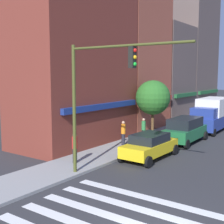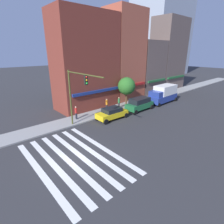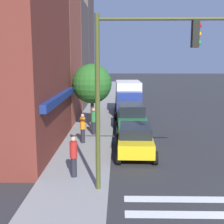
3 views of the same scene
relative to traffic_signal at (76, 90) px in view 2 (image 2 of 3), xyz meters
The scene contains 13 objects.
ground_plane 7.60m from the traffic_signal, 125.39° to the right, with size 200.00×200.00×0.00m, color #2D2D30.
sidewalk_left 6.34m from the traffic_signal, 142.83° to the left, with size 120.00×3.00×0.15m.
crosswalk_stripes 7.60m from the traffic_signal, 125.39° to the right, with size 6.29×10.80×0.01m.
storefront_row 18.24m from the traffic_signal, 21.50° to the left, with size 31.83×5.30×15.66m.
tower_distant 59.37m from the traffic_signal, 25.50° to the left, with size 20.28×14.49×45.16m.
traffic_signal is the anchor object (origin of this frame).
sedan_yellow 6.35m from the traffic_signal, ahead, with size 4.44×2.02×1.59m.
suv_green 11.34m from the traffic_signal, ahead, with size 4.74×2.12×1.94m.
box_truck_blue 17.41m from the traffic_signal, ahead, with size 6.25×2.42×3.04m.
pedestrian_green_top 9.79m from the traffic_signal, 15.26° to the left, with size 0.32×0.32×1.77m.
pedestrian_red_jacket 4.65m from the traffic_signal, 65.22° to the left, with size 0.32×0.32×1.77m.
pedestrian_orange_vest 8.10m from the traffic_signal, 23.31° to the left, with size 0.32×0.32×1.77m.
street_tree 11.06m from the traffic_signal, 13.83° to the left, with size 2.82×2.82×4.65m.
Camera 2 is at (-6.10, -11.82, 8.77)m, focal length 28.00 mm.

